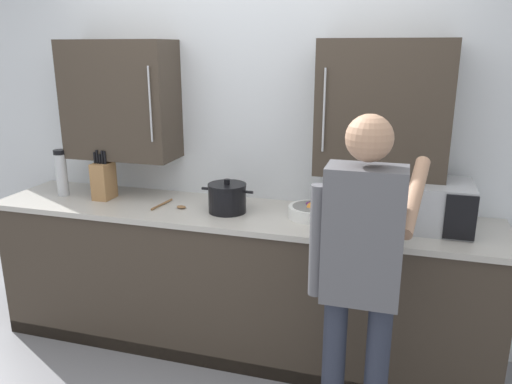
% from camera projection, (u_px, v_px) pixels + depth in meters
% --- Properties ---
extents(back_wall_tiled, '(4.23, 0.44, 2.74)m').
position_uv_depth(back_wall_tiled, '(250.00, 128.00, 3.28)').
color(back_wall_tiled, silver).
rests_on(back_wall_tiled, ground_plane).
extents(counter_unit, '(3.20, 0.64, 0.95)m').
position_uv_depth(counter_unit, '(236.00, 281.00, 3.25)').
color(counter_unit, '#3D3328').
rests_on(counter_unit, ground_plane).
extents(microwave_oven, '(0.58, 0.77, 0.26)m').
position_uv_depth(microwave_oven, '(413.00, 204.00, 2.83)').
color(microwave_oven, '#B7BABF').
rests_on(microwave_oven, counter_unit).
extents(thermos_flask, '(0.08, 0.08, 0.32)m').
position_uv_depth(thermos_flask, '(61.00, 173.00, 3.41)').
color(thermos_flask, '#B7BABF').
rests_on(thermos_flask, counter_unit).
extents(stock_pot, '(0.33, 0.24, 0.21)m').
position_uv_depth(stock_pot, '(227.00, 198.00, 3.08)').
color(stock_pot, black).
rests_on(stock_pot, counter_unit).
extents(fruit_bowl, '(0.27, 0.27, 0.10)m').
position_uv_depth(fruit_bowl, '(311.00, 211.00, 2.99)').
color(fruit_bowl, white).
rests_on(fruit_bowl, counter_unit).
extents(knife_block, '(0.11, 0.15, 0.34)m').
position_uv_depth(knife_block, '(104.00, 180.00, 3.35)').
color(knife_block, '#A37547').
rests_on(knife_block, counter_unit).
extents(wooden_spoon, '(0.20, 0.23, 0.02)m').
position_uv_depth(wooden_spoon, '(171.00, 206.00, 3.20)').
color(wooden_spoon, brown).
rests_on(wooden_spoon, counter_unit).
extents(person_figure, '(0.51, 0.56, 1.68)m').
position_uv_depth(person_figure, '(361.00, 266.00, 2.22)').
color(person_figure, '#282D3D').
rests_on(person_figure, ground_plane).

